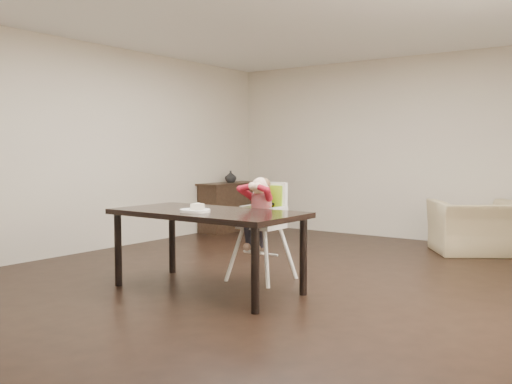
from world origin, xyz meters
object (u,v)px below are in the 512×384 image
dining_table (207,219)px  high_chair (263,208)px  sideboard (231,206)px  armchair (476,219)px

dining_table → high_chair: size_ratio=1.73×
dining_table → sideboard: 4.14m
high_chair → armchair: 3.11m
dining_table → armchair: (1.50, 3.46, -0.22)m
dining_table → sideboard: (-2.40, 3.36, -0.27)m
high_chair → sideboard: bearing=133.1°
high_chair → armchair: high_chair is taller
dining_table → sideboard: sideboard is taller
dining_table → armchair: bearing=66.5°
armchair → dining_table: bearing=32.7°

